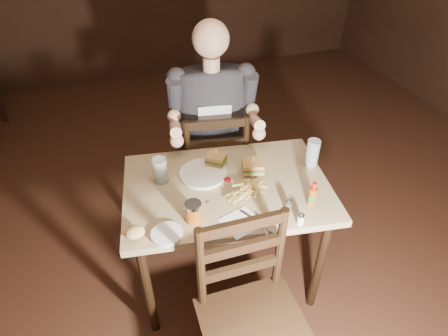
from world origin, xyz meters
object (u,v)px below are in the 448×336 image
object	(u,v)px
syrup_dispenser	(193,212)
side_plate	(167,234)
diner	(213,104)
main_table	(227,198)
chair_far	(213,164)
glass_left	(160,170)
chair_near	(256,331)
dinner_plate	(203,174)
hot_sauce	(313,194)
glass_right	(312,153)

from	to	relation	value
syrup_dispenser	side_plate	bearing A→B (deg)	-149.99
diner	side_plate	distance (m)	0.91
main_table	side_plate	size ratio (longest dim) A/B	8.33
side_plate	syrup_dispenser	bearing A→B (deg)	21.12
main_table	chair_far	bearing A→B (deg)	80.29
diner	glass_left	size ratio (longest dim) A/B	6.89
main_table	syrup_dispenser	size ratio (longest dim) A/B	11.14
chair_near	dinner_plate	bearing A→B (deg)	90.93
main_table	diner	size ratio (longest dim) A/B	1.22
diner	hot_sauce	size ratio (longest dim) A/B	7.08
chair_near	syrup_dispenser	size ratio (longest dim) A/B	9.31
chair_far	diner	distance (m)	0.50
main_table	dinner_plate	xyz separation A→B (m)	(-0.09, 0.12, 0.10)
chair_near	hot_sauce	bearing A→B (deg)	42.30
syrup_dispenser	side_plate	size ratio (longest dim) A/B	0.75
main_table	hot_sauce	size ratio (longest dim) A/B	8.62
main_table	glass_left	xyz separation A→B (m)	(-0.32, 0.15, 0.16)
glass_right	syrup_dispenser	size ratio (longest dim) A/B	1.55
dinner_plate	hot_sauce	bearing A→B (deg)	-41.59
chair_far	diner	world-z (taller)	diner
dinner_plate	diner	bearing A→B (deg)	64.99
diner	glass_left	distance (m)	0.56
chair_near	hot_sauce	size ratio (longest dim) A/B	7.20
main_table	chair_far	xyz separation A→B (m)	(0.10, 0.56, -0.20)
chair_near	glass_right	xyz separation A→B (m)	(0.60, 0.67, 0.36)
diner	glass_right	size ratio (longest dim) A/B	5.89
glass_left	glass_right	xyz separation A→B (m)	(0.83, -0.14, 0.01)
side_plate	glass_left	bearing A→B (deg)	82.25
diner	glass_right	distance (m)	0.66
chair_near	glass_right	bearing A→B (deg)	49.31
chair_far	chair_near	bearing A→B (deg)	90.63
glass_right	hot_sauce	xyz separation A→B (m)	(-0.16, -0.28, -0.01)
glass_left	side_plate	world-z (taller)	glass_left
hot_sauce	syrup_dispenser	distance (m)	0.59
chair_far	glass_left	xyz separation A→B (m)	(-0.42, -0.41, 0.36)
hot_sauce	side_plate	xyz separation A→B (m)	(-0.72, 0.03, -0.06)
diner	dinner_plate	size ratio (longest dim) A/B	3.84
diner	glass_left	bearing A→B (deg)	-128.81
chair_far	syrup_dispenser	bearing A→B (deg)	75.90
side_plate	glass_right	bearing A→B (deg)	16.25
chair_far	glass_right	size ratio (longest dim) A/B	5.83
hot_sauce	syrup_dispenser	world-z (taller)	hot_sauce
glass_left	glass_right	distance (m)	0.84
glass_left	syrup_dispenser	distance (m)	0.35
main_table	diner	world-z (taller)	diner
glass_right	hot_sauce	world-z (taller)	glass_right
diner	dinner_plate	distance (m)	0.48
hot_sauce	side_plate	size ratio (longest dim) A/B	0.97
glass_left	glass_right	bearing A→B (deg)	-9.44
chair_far	dinner_plate	bearing A→B (deg)	76.13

